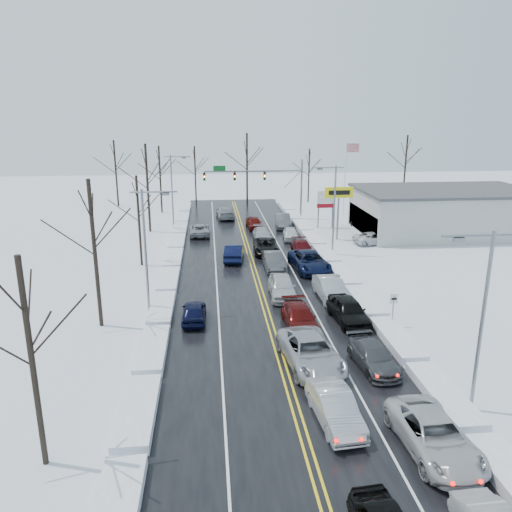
{
  "coord_description": "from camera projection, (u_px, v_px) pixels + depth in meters",
  "views": [
    {
      "loc": [
        -3.97,
        -38.25,
        14.02
      ],
      "look_at": [
        -0.19,
        1.42,
        2.5
      ],
      "focal_mm": 35.0,
      "sensor_mm": 36.0,
      "label": 1
    }
  ],
  "objects": [
    {
      "name": "queued_car_1",
      "position": [
        334.0,
        422.0,
        23.45
      ],
      "size": [
        2.04,
        4.8,
        1.54
      ],
      "primitive_type": "imported",
      "rotation": [
        0.0,
        0.0,
        0.09
      ],
      "color": "#ABADB3",
      "rests_on": "ground"
    },
    {
      "name": "queued_car_2",
      "position": [
        311.0,
        366.0,
        28.66
      ],
      "size": [
        3.48,
        6.41,
        1.7
      ],
      "primitive_type": "imported",
      "rotation": [
        0.0,
        0.0,
        0.11
      ],
      "color": "#A4A5AC",
      "rests_on": "ground"
    },
    {
      "name": "queued_car_11",
      "position": [
        373.0,
        367.0,
        28.48
      ],
      "size": [
        2.3,
        4.76,
        1.34
      ],
      "primitive_type": "imported",
      "rotation": [
        0.0,
        0.0,
        0.1
      ],
      "color": "#3E4143",
      "rests_on": "ground"
    },
    {
      "name": "used_vehicles_sign",
      "position": [
        326.0,
        202.0,
        61.91
      ],
      "size": [
        2.2,
        0.22,
        4.65
      ],
      "color": "slate",
      "rests_on": "ground"
    },
    {
      "name": "parked_car_0",
      "position": [
        375.0,
        244.0,
        55.02
      ],
      "size": [
        5.02,
        2.78,
        1.33
      ],
      "primitive_type": "imported",
      "rotation": [
        0.0,
        0.0,
        1.7
      ],
      "color": "silver",
      "rests_on": "ground"
    },
    {
      "name": "oncoming_car_3",
      "position": [
        194.0,
        321.0,
        34.81
      ],
      "size": [
        1.71,
        4.1,
        1.39
      ],
      "primitive_type": "imported",
      "rotation": [
        0.0,
        0.0,
        3.12
      ],
      "color": "black",
      "rests_on": "ground"
    },
    {
      "name": "queued_car_6",
      "position": [
        266.0,
        253.0,
        51.56
      ],
      "size": [
        2.68,
        5.39,
        1.47
      ],
      "primitive_type": "imported",
      "rotation": [
        0.0,
        0.0,
        -0.05
      ],
      "color": "black",
      "rests_on": "ground"
    },
    {
      "name": "oncoming_car_1",
      "position": [
        200.0,
        235.0,
        58.91
      ],
      "size": [
        2.49,
        5.12,
        1.4
      ],
      "primitive_type": "imported",
      "rotation": [
        0.0,
        0.0,
        3.17
      ],
      "color": "#94969B",
      "rests_on": "ground"
    },
    {
      "name": "dealership_building",
      "position": [
        444.0,
        211.0,
        59.49
      ],
      "size": [
        20.4,
        12.4,
        5.3
      ],
      "color": "#B3B3AE",
      "rests_on": "ground"
    },
    {
      "name": "speed_limit_sign",
      "position": [
        393.0,
        304.0,
        33.47
      ],
      "size": [
        0.55,
        0.09,
        2.35
      ],
      "color": "slate",
      "rests_on": "ground"
    },
    {
      "name": "queued_car_12",
      "position": [
        348.0,
        322.0,
        34.67
      ],
      "size": [
        2.39,
        5.11,
        1.69
      ],
      "primitive_type": "imported",
      "rotation": [
        0.0,
        0.0,
        0.08
      ],
      "color": "black",
      "rests_on": "ground"
    },
    {
      "name": "parked_car_2",
      "position": [
        361.0,
        229.0,
        62.33
      ],
      "size": [
        1.89,
        4.05,
        1.34
      ],
      "primitive_type": "imported",
      "rotation": [
        0.0,
        0.0,
        3.22
      ],
      "color": "black",
      "rests_on": "ground"
    },
    {
      "name": "snow_bank_right",
      "position": [
        344.0,
        279.0,
        43.44
      ],
      "size": [
        1.66,
        72.0,
        0.54
      ],
      "primitive_type": "cube",
      "color": "white",
      "rests_on": "ground"
    },
    {
      "name": "queued_car_15",
      "position": [
        302.0,
        254.0,
        51.11
      ],
      "size": [
        1.96,
        4.71,
        1.36
      ],
      "primitive_type": "imported",
      "rotation": [
        0.0,
        0.0,
        -0.01
      ],
      "color": "#4A090D",
      "rests_on": "ground"
    },
    {
      "name": "tree_left_a",
      "position": [
        27.0,
        324.0,
        18.96
      ],
      "size": [
        3.6,
        3.6,
        9.0
      ],
      "color": "#2D231C",
      "rests_on": "ground"
    },
    {
      "name": "tree_left_d",
      "position": [
        147.0,
        171.0,
        58.81
      ],
      "size": [
        4.2,
        4.2,
        10.5
      ],
      "color": "#2D231C",
      "rests_on": "ground"
    },
    {
      "name": "queued_car_13",
      "position": [
        330.0,
        299.0,
        38.85
      ],
      "size": [
        1.95,
        5.2,
        1.7
      ],
      "primitive_type": "imported",
      "rotation": [
        0.0,
        0.0,
        0.03
      ],
      "color": "#9A9EA2",
      "rests_on": "ground"
    },
    {
      "name": "queued_car_16",
      "position": [
        290.0,
        240.0,
        56.93
      ],
      "size": [
        2.05,
        4.2,
        1.38
      ],
      "primitive_type": "imported",
      "rotation": [
        0.0,
        0.0,
        -0.11
      ],
      "color": "silver",
      "rests_on": "ground"
    },
    {
      "name": "tree_far_d",
      "position": [
        309.0,
        165.0,
        79.01
      ],
      "size": [
        3.4,
        3.4,
        8.5
      ],
      "color": "#2D231C",
      "rests_on": "ground"
    },
    {
      "name": "queued_car_10",
      "position": [
        432.0,
        451.0,
        21.44
      ],
      "size": [
        2.87,
        5.74,
        1.56
      ],
      "primitive_type": "imported",
      "rotation": [
        0.0,
        0.0,
        0.05
      ],
      "color": "#B9B9BB",
      "rests_on": "ground"
    },
    {
      "name": "streetlight_se",
      "position": [
        480.0,
        309.0,
        22.9
      ],
      "size": [
        3.2,
        0.25,
        9.0
      ],
      "color": "slate",
      "rests_on": "ground"
    },
    {
      "name": "tree_far_c",
      "position": [
        247.0,
        155.0,
        76.18
      ],
      "size": [
        4.4,
        4.4,
        11.0
      ],
      "color": "#2D231C",
      "rests_on": "ground"
    },
    {
      "name": "queued_car_7",
      "position": [
        262.0,
        240.0,
        56.84
      ],
      "size": [
        1.89,
        4.63,
        1.34
      ],
      "primitive_type": "imported",
      "rotation": [
        0.0,
        0.0,
        -0.0
      ],
      "color": "#A6A8AE",
      "rests_on": "ground"
    },
    {
      "name": "streetlight_ne",
      "position": [
        333.0,
        203.0,
        49.68
      ],
      "size": [
        3.2,
        0.25,
        9.0
      ],
      "color": "slate",
      "rests_on": "ground"
    },
    {
      "name": "queued_car_4",
      "position": [
        282.0,
        297.0,
        39.36
      ],
      "size": [
        2.17,
        5.04,
        1.7
      ],
      "primitive_type": "imported",
      "rotation": [
        0.0,
        0.0,
        -0.03
      ],
      "color": "silver",
      "rests_on": "ground"
    },
    {
      "name": "tree_left_b",
      "position": [
        92.0,
        226.0,
        32.11
      ],
      "size": [
        4.0,
        4.0,
        10.0
      ],
      "color": "#2D231C",
      "rests_on": "ground"
    },
    {
      "name": "tree_far_a",
      "position": [
        115.0,
        160.0,
        75.51
      ],
      "size": [
        4.0,
        4.0,
        10.0
      ],
      "color": "#2D231C",
      "rests_on": "ground"
    },
    {
      "name": "road_surface",
      "position": [
        258.0,
        282.0,
        42.74
      ],
      "size": [
        14.0,
        84.0,
        0.01
      ],
      "primitive_type": "cube",
      "color": "black",
      "rests_on": "ground"
    },
    {
      "name": "queued_car_14",
      "position": [
        309.0,
        270.0,
        45.93
      ],
      "size": [
        3.41,
        6.43,
        1.72
      ],
      "primitive_type": "imported",
      "rotation": [
        0.0,
        0.0,
        0.09
      ],
      "color": "black",
      "rests_on": "ground"
    },
    {
      "name": "oncoming_car_2",
      "position": [
        225.0,
        218.0,
        68.44
      ],
      "size": [
        2.65,
        5.71,
        1.61
      ],
      "primitive_type": "imported",
      "rotation": [
        0.0,
        0.0,
        3.21
      ],
      "color": "#93959A",
      "rests_on": "ground"
    },
    {
      "name": "tree_far_e",
      "position": [
        406.0,
        155.0,
        80.55
      ],
      "size": [
        4.2,
        4.2,
        10.5
      ],
      "color": "#2D231C",
      "rests_on": "ground"
    },
    {
      "name": "tree_left_e",
      "position": [
        160.0,
        166.0,
        70.52
      ],
      "size": [
        3.8,
        3.8,
        9.5
      ],
      "color": "#2D231C",
      "rests_on": "ground"
    },
    {
      "name": "ground",
      "position": [
        260.0,
        290.0,
        40.83
      ],
      "size": [
        160.0,
        160.0,
        0.0
      ],
      "primitive_type": "plane",
      "color": "silver",
      "rests_on": "ground"
    },
    {
      "name": "tree_left_c",
      "position": [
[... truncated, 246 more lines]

